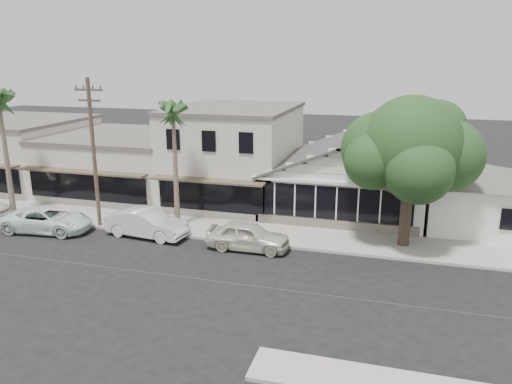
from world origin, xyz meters
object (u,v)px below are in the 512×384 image
(utility_pole, at_px, (94,150))
(car_2, at_px, (48,220))
(car_0, at_px, (248,236))
(car_1, at_px, (147,223))
(shade_tree, at_px, (410,149))

(utility_pole, xyz_separation_m, car_2, (-2.55, -1.48, -4.06))
(car_0, relative_size, car_1, 0.92)
(utility_pole, distance_m, car_0, 10.62)
(car_2, distance_m, shade_tree, 21.21)
(utility_pole, xyz_separation_m, shade_tree, (17.84, 1.95, 0.66))
(car_1, relative_size, shade_tree, 0.59)
(car_1, bearing_deg, utility_pole, 85.78)
(car_0, distance_m, car_2, 12.35)
(utility_pole, distance_m, car_1, 5.38)
(utility_pole, relative_size, car_2, 1.71)
(car_0, relative_size, shade_tree, 0.55)
(car_2, relative_size, shade_tree, 0.64)
(car_0, bearing_deg, shade_tree, -70.77)
(utility_pole, xyz_separation_m, car_1, (3.56, -0.64, -3.98))
(utility_pole, height_order, car_1, utility_pole)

